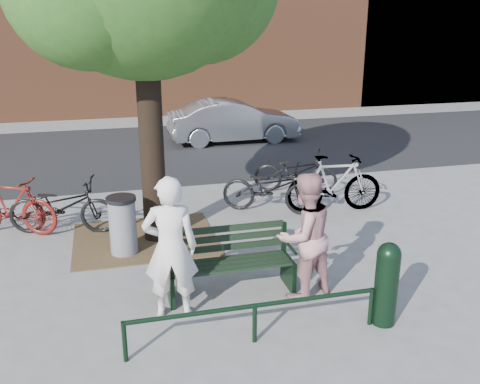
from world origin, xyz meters
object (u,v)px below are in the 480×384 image
object	(u,v)px
litter_bin	(123,225)
bicycle_c	(270,188)
bollard	(387,281)
person_right	(304,236)
parked_car	(233,121)
person_left	(170,248)
park_bench	(229,259)

from	to	relation	value
litter_bin	bicycle_c	xyz separation A→B (m)	(2.86, 1.25, 0.00)
litter_bin	bollard	bearing A→B (deg)	-43.73
bollard	bicycle_c	bearing A→B (deg)	92.58
person_right	parked_car	size ratio (longest dim) A/B	0.45
bollard	bicycle_c	xyz separation A→B (m)	(-0.19, 4.17, -0.09)
person_left	bollard	distance (m)	2.70
park_bench	person_right	xyz separation A→B (m)	(0.95, -0.36, 0.40)
bollard	person_right	bearing A→B (deg)	128.12
person_left	person_right	distance (m)	1.80
bollard	parked_car	size ratio (longest dim) A/B	0.28
park_bench	litter_bin	world-z (taller)	park_bench
person_left	person_right	world-z (taller)	person_left
parked_car	litter_bin	bearing A→B (deg)	153.05
park_bench	person_left	distance (m)	1.06
park_bench	person_right	bearing A→B (deg)	-20.52
park_bench	person_left	xyz separation A→B (m)	(-0.85, -0.43, 0.46)
bollard	parked_car	bearing A→B (deg)	86.74
bicycle_c	person_left	bearing A→B (deg)	172.07
person_right	person_left	bearing A→B (deg)	-15.31
bollard	park_bench	bearing A→B (deg)	142.55
litter_bin	parked_car	distance (m)	8.21
person_left	bollard	world-z (taller)	person_left
person_right	bollard	bearing A→B (deg)	110.55
parked_car	person_right	bearing A→B (deg)	171.31
litter_bin	bicycle_c	size ratio (longest dim) A/B	0.52
park_bench	bollard	size ratio (longest dim) A/B	1.59
park_bench	person_left	world-z (taller)	person_left
park_bench	litter_bin	xyz separation A→B (m)	(-1.37, 1.63, 0.01)
person_left	person_right	xyz separation A→B (m)	(1.80, 0.07, -0.06)
person_left	bicycle_c	distance (m)	4.08
park_bench	parked_car	bearing A→B (deg)	75.84
litter_bin	parked_car	size ratio (longest dim) A/B	0.25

